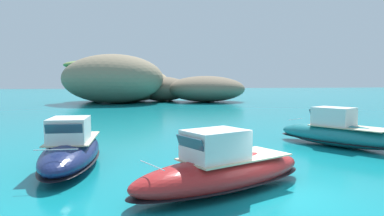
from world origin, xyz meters
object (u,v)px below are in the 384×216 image
Objects in this scene: islet_small at (188,89)px; motorboat_teal at (339,133)px; motorboat_red at (222,170)px; islet_large at (117,81)px; motorboat_navy at (71,150)px.

motorboat_teal is at bearing -91.01° from islet_small.
motorboat_red is at bearing -100.63° from islet_small.
motorboat_teal is (-0.92, -52.32, -1.81)m from islet_small.
islet_large is 60.24m from motorboat_red.
motorboat_navy is at bearing -107.74° from islet_small.
motorboat_teal reaches higher than motorboat_navy.
islet_large is 3.29× the size of motorboat_red.
islet_small reaches higher than motorboat_teal.
islet_large is 3.24× the size of motorboat_navy.
islet_large is 1.04× the size of islet_small.
motorboat_teal is 16.55m from motorboat_navy.
islet_small is 3.13× the size of motorboat_navy.
islet_small is at bearing 79.37° from motorboat_red.
islet_large reaches higher than islet_small.
motorboat_red is 0.99× the size of motorboat_navy.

